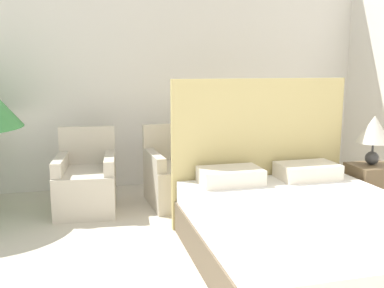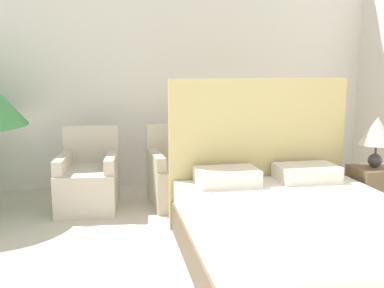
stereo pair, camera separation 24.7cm
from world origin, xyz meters
TOP-DOWN VIEW (x-y plane):
  - wall_back at (0.00, 3.90)m, footprint 10.00×0.06m
  - bed at (0.85, 1.36)m, footprint 1.69×2.05m
  - armchair_near_window_left at (-0.75, 3.04)m, footprint 0.66×0.77m
  - armchair_near_window_right at (0.21, 3.04)m, footprint 0.64×0.75m
  - nightstand at (1.91, 2.04)m, footprint 0.40×0.36m
  - table_lamp at (1.91, 2.05)m, footprint 0.32×0.32m

SIDE VIEW (x-z plane):
  - armchair_near_window_left at x=-0.75m, z-range -0.15..0.69m
  - armchair_near_window_right at x=0.21m, z-range -0.15..0.69m
  - nightstand at x=1.91m, z-range 0.00..0.55m
  - bed at x=0.85m, z-range -0.41..0.96m
  - table_lamp at x=1.91m, z-range 0.64..1.11m
  - wall_back at x=0.00m, z-range 0.00..2.90m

